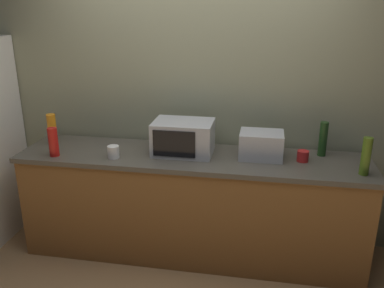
% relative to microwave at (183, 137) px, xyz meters
% --- Properties ---
extents(ground_plane, '(8.00, 8.00, 0.00)m').
position_rel_microwave_xyz_m(ground_plane, '(0.08, -0.45, -1.04)').
color(ground_plane, '#A87F51').
extents(back_wall, '(6.40, 0.10, 2.70)m').
position_rel_microwave_xyz_m(back_wall, '(0.08, 0.36, 0.31)').
color(back_wall, gray).
rests_on(back_wall, ground_plane).
extents(counter_run, '(2.84, 0.64, 0.90)m').
position_rel_microwave_xyz_m(counter_run, '(0.08, -0.05, -0.58)').
color(counter_run, brown).
rests_on(counter_run, ground_plane).
extents(microwave, '(0.48, 0.35, 0.27)m').
position_rel_microwave_xyz_m(microwave, '(0.00, 0.00, 0.00)').
color(microwave, '#B7BABF').
rests_on(microwave, counter_run).
extents(toaster_oven, '(0.34, 0.26, 0.21)m').
position_rel_microwave_xyz_m(toaster_oven, '(0.63, 0.01, -0.03)').
color(toaster_oven, '#B7BABF').
rests_on(toaster_oven, counter_run).
extents(bottle_wine, '(0.07, 0.07, 0.28)m').
position_rel_microwave_xyz_m(bottle_wine, '(1.11, 0.14, 0.00)').
color(bottle_wine, '#1E3F19').
rests_on(bottle_wine, counter_run).
extents(bottle_hot_sauce, '(0.08, 0.08, 0.23)m').
position_rel_microwave_xyz_m(bottle_hot_sauce, '(-1.01, -0.24, -0.02)').
color(bottle_hot_sauce, red).
rests_on(bottle_hot_sauce, counter_run).
extents(bottle_olive_oil, '(0.07, 0.07, 0.28)m').
position_rel_microwave_xyz_m(bottle_olive_oil, '(1.37, -0.20, 0.00)').
color(bottle_olive_oil, '#4C6B19').
rests_on(bottle_olive_oil, counter_run).
extents(bottle_dish_soap, '(0.08, 0.08, 0.27)m').
position_rel_microwave_xyz_m(bottle_dish_soap, '(-1.17, 0.03, -0.00)').
color(bottle_dish_soap, orange).
rests_on(bottle_dish_soap, counter_run).
extents(mug_white, '(0.09, 0.09, 0.10)m').
position_rel_microwave_xyz_m(mug_white, '(-0.53, -0.20, -0.09)').
color(mug_white, white).
rests_on(mug_white, counter_run).
extents(mug_red, '(0.09, 0.09, 0.09)m').
position_rel_microwave_xyz_m(mug_red, '(0.95, -0.01, -0.09)').
color(mug_red, red).
rests_on(mug_red, counter_run).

